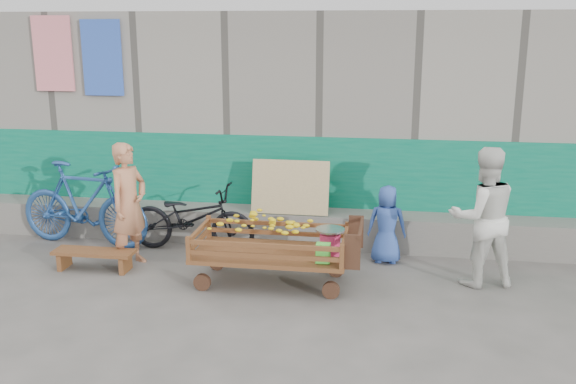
% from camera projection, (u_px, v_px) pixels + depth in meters
% --- Properties ---
extents(ground, '(80.00, 80.00, 0.00)m').
position_uv_depth(ground, '(226.00, 317.00, 6.36)').
color(ground, '#52504B').
rests_on(ground, ground).
extents(building_wall, '(12.00, 3.50, 3.00)m').
position_uv_depth(building_wall, '(289.00, 116.00, 9.87)').
color(building_wall, gray).
rests_on(building_wall, ground).
extents(banana_cart, '(1.85, 0.85, 0.79)m').
position_uv_depth(banana_cart, '(268.00, 238.00, 7.08)').
color(banana_cart, brown).
rests_on(banana_cart, ground).
extents(bench, '(0.96, 0.29, 0.24)m').
position_uv_depth(bench, '(94.00, 256.00, 7.58)').
color(bench, brown).
rests_on(bench, ground).
extents(vendor_man, '(0.53, 0.64, 1.50)m').
position_uv_depth(vendor_man, '(129.00, 205.00, 7.62)').
color(vendor_man, tan).
rests_on(vendor_man, ground).
extents(woman, '(0.88, 0.76, 1.56)m').
position_uv_depth(woman, '(483.00, 217.00, 7.02)').
color(woman, white).
rests_on(woman, ground).
extents(child, '(0.48, 0.32, 0.96)m').
position_uv_depth(child, '(387.00, 224.00, 7.76)').
color(child, '#3252A9').
rests_on(child, ground).
extents(bicycle_dark, '(1.70, 0.68, 0.88)m').
position_uv_depth(bicycle_dark, '(191.00, 218.00, 8.16)').
color(bicycle_dark, black).
rests_on(bicycle_dark, ground).
extents(bicycle_blue, '(1.92, 0.79, 1.12)m').
position_uv_depth(bicycle_blue, '(83.00, 204.00, 8.35)').
color(bicycle_blue, '#285399').
rests_on(bicycle_blue, ground).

